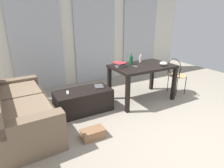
# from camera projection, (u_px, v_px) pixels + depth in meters

# --- Properties ---
(ground_plane) EXTENTS (7.89, 7.89, 0.00)m
(ground_plane) POSITION_uv_depth(u_px,v_px,m) (137.00, 106.00, 3.85)
(ground_plane) COLOR gray
(wall_back) EXTENTS (5.86, 0.10, 2.55)m
(wall_back) POSITION_uv_depth(u_px,v_px,m) (94.00, 35.00, 5.09)
(wall_back) COLOR silver
(wall_back) RESTS_ON ground
(curtains) EXTENTS (4.17, 0.03, 2.25)m
(curtains) POSITION_uv_depth(u_px,v_px,m) (96.00, 41.00, 5.07)
(curtains) COLOR #B2B7BC
(curtains) RESTS_ON ground
(couch) EXTENTS (0.98, 2.01, 0.78)m
(couch) POSITION_uv_depth(u_px,v_px,m) (18.00, 110.00, 3.03)
(couch) COLOR brown
(couch) RESTS_ON ground
(coffee_table) EXTENTS (1.06, 0.52, 0.43)m
(coffee_table) POSITION_uv_depth(u_px,v_px,m) (83.00, 101.00, 3.59)
(coffee_table) COLOR black
(coffee_table) RESTS_ON ground
(craft_table) EXTENTS (1.30, 0.82, 0.78)m
(craft_table) POSITION_uv_depth(u_px,v_px,m) (142.00, 70.00, 3.96)
(craft_table) COLOR black
(craft_table) RESTS_ON ground
(wire_chair) EXTENTS (0.40, 0.40, 0.86)m
(wire_chair) POSITION_uv_depth(u_px,v_px,m) (176.00, 72.00, 4.31)
(wire_chair) COLOR tan
(wire_chair) RESTS_ON ground
(bottle_near) EXTENTS (0.06, 0.06, 0.18)m
(bottle_near) POSITION_uv_depth(u_px,v_px,m) (140.00, 59.00, 4.17)
(bottle_near) COLOR beige
(bottle_near) RESTS_ON craft_table
(bottle_far) EXTENTS (0.07, 0.07, 0.22)m
(bottle_far) POSITION_uv_depth(u_px,v_px,m) (131.00, 60.00, 3.98)
(bottle_far) COLOR #195B2D
(bottle_far) RESTS_ON craft_table
(bowl) EXTENTS (0.16, 0.16, 0.08)m
(bowl) POSITION_uv_depth(u_px,v_px,m) (164.00, 64.00, 3.89)
(bowl) COLOR beige
(bowl) RESTS_ON craft_table
(book_stack) EXTENTS (0.25, 0.29, 0.08)m
(book_stack) POSITION_uv_depth(u_px,v_px,m) (119.00, 64.00, 3.84)
(book_stack) COLOR silver
(book_stack) RESTS_ON craft_table
(scissors) EXTENTS (0.09, 0.12, 0.00)m
(scissors) POSITION_uv_depth(u_px,v_px,m) (134.00, 66.00, 3.85)
(scissors) COLOR #9EA0A5
(scissors) RESTS_ON craft_table
(tv_remote_primary) EXTENTS (0.08, 0.15, 0.02)m
(tv_remote_primary) POSITION_uv_depth(u_px,v_px,m) (68.00, 93.00, 3.40)
(tv_remote_primary) COLOR #B7B7B2
(tv_remote_primary) RESTS_ON coffee_table
(magazine) EXTENTS (0.22, 0.26, 0.02)m
(magazine) POSITION_uv_depth(u_px,v_px,m) (99.00, 86.00, 3.69)
(magazine) COLOR #4C4C51
(magazine) RESTS_ON coffee_table
(shoebox) EXTENTS (0.36, 0.21, 0.14)m
(shoebox) POSITION_uv_depth(u_px,v_px,m) (93.00, 133.00, 2.83)
(shoebox) COLOR #996B47
(shoebox) RESTS_ON ground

